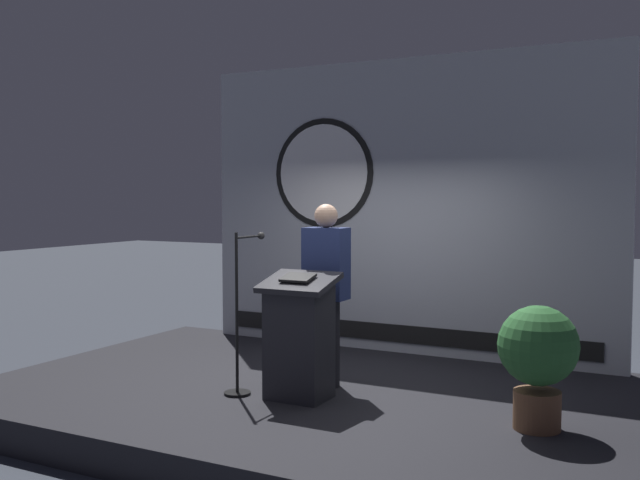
# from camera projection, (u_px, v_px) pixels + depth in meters

# --- Properties ---
(ground_plane) EXTENTS (40.00, 40.00, 0.00)m
(ground_plane) POSITION_uv_depth(u_px,v_px,m) (328.00, 422.00, 6.74)
(ground_plane) COLOR #383D47
(stage_platform) EXTENTS (6.40, 4.00, 0.30)m
(stage_platform) POSITION_uv_depth(u_px,v_px,m) (328.00, 406.00, 6.73)
(stage_platform) COLOR black
(stage_platform) RESTS_ON ground
(banner_display) EXTENTS (4.88, 0.12, 3.33)m
(banner_display) POSITION_uv_depth(u_px,v_px,m) (399.00, 207.00, 8.27)
(banner_display) COLOR #B2B7C1
(banner_display) RESTS_ON stage_platform
(podium) EXTENTS (0.64, 0.50, 1.12)m
(podium) POSITION_uv_depth(u_px,v_px,m) (299.00, 338.00, 6.40)
(podium) COLOR #26262B
(podium) RESTS_ON stage_platform
(speaker_person) EXTENTS (0.40, 0.26, 1.71)m
(speaker_person) POSITION_uv_depth(u_px,v_px,m) (326.00, 294.00, 6.80)
(speaker_person) COLOR black
(speaker_person) RESTS_ON stage_platform
(microphone_stand) EXTENTS (0.24, 0.57, 1.47)m
(microphone_stand) POSITION_uv_depth(u_px,v_px,m) (241.00, 336.00, 6.58)
(microphone_stand) COLOR black
(microphone_stand) RESTS_ON stage_platform
(potted_plant) EXTENTS (0.61, 0.61, 0.96)m
(potted_plant) POSITION_uv_depth(u_px,v_px,m) (538.00, 355.00, 5.56)
(potted_plant) COLOR brown
(potted_plant) RESTS_ON stage_platform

